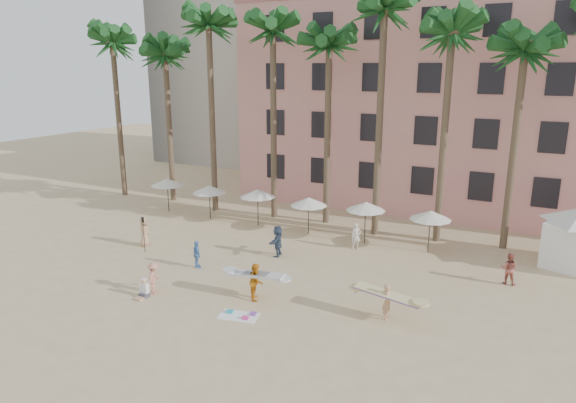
# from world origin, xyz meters

# --- Properties ---
(ground) EXTENTS (120.00, 120.00, 0.00)m
(ground) POSITION_xyz_m (0.00, 0.00, 0.00)
(ground) COLOR #D1B789
(ground) RESTS_ON ground
(pink_hotel) EXTENTS (35.00, 14.00, 16.00)m
(pink_hotel) POSITION_xyz_m (7.00, 26.00, 8.00)
(pink_hotel) COLOR #DC9586
(pink_hotel) RESTS_ON ground
(palm_row) EXTENTS (44.40, 5.40, 16.30)m
(palm_row) POSITION_xyz_m (0.51, 15.00, 12.97)
(palm_row) COLOR brown
(palm_row) RESTS_ON ground
(umbrella_row) EXTENTS (22.50, 2.70, 2.73)m
(umbrella_row) POSITION_xyz_m (-3.00, 12.50, 2.33)
(umbrella_row) COLOR #332B23
(umbrella_row) RESTS_ON ground
(beach_towel) EXTENTS (1.97, 1.35, 0.14)m
(beach_towel) POSITION_xyz_m (1.20, 0.33, 0.03)
(beach_towel) COLOR white
(beach_towel) RESTS_ON ground
(carrier_yellow) EXTENTS (3.08, 0.98, 1.66)m
(carrier_yellow) POSITION_xyz_m (7.21, 3.14, 0.95)
(carrier_yellow) COLOR tan
(carrier_yellow) RESTS_ON ground
(carrier_white) EXTENTS (2.91, 1.10, 1.80)m
(carrier_white) POSITION_xyz_m (0.95, 2.25, 0.96)
(carrier_white) COLOR orange
(carrier_white) RESTS_ON ground
(beachgoers) EXTENTS (21.79, 11.55, 1.88)m
(beachgoers) POSITION_xyz_m (-0.97, 6.31, 0.88)
(beachgoers) COLOR tan
(beachgoers) RESTS_ON ground
(paddle) EXTENTS (0.18, 0.04, 2.23)m
(paddle) POSITION_xyz_m (-8.42, 4.75, 1.41)
(paddle) COLOR black
(paddle) RESTS_ON ground
(seated_man) EXTENTS (0.42, 0.73, 0.95)m
(seated_man) POSITION_xyz_m (-4.04, -0.15, 0.33)
(seated_man) COLOR #3F3F4C
(seated_man) RESTS_ON ground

